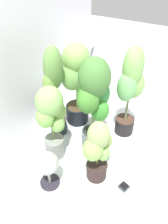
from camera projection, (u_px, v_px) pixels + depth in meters
name	position (u px, v px, depth m)	size (l,w,h in m)	color
ground_plane	(100.00, 147.00, 2.42)	(8.00, 8.00, 0.00)	silver
mylar_back_wall	(17.00, 42.00, 2.07)	(3.20, 0.01, 2.00)	silver
potted_plant_back_center	(54.00, 86.00, 2.21)	(0.24, 0.21, 1.02)	black
potted_plant_back_right	(77.00, 80.00, 2.39)	(0.40, 0.33, 0.96)	black
potted_plant_back_left	(52.00, 118.00, 2.05)	(0.34, 0.32, 0.81)	slate
potted_plant_center	(95.00, 98.00, 2.05)	(0.42, 0.35, 1.01)	slate
potted_plant_front_left	(98.00, 149.00, 1.91)	(0.37, 0.26, 0.66)	#2D1F1E
potted_plant_front_right	(130.00, 87.00, 2.23)	(0.35, 0.29, 1.03)	black
hygrometer_box	(124.00, 187.00, 2.05)	(0.10, 0.10, 0.03)	#2A3338
floor_fan	(47.00, 165.00, 1.93)	(0.21, 0.21, 0.39)	#231F29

